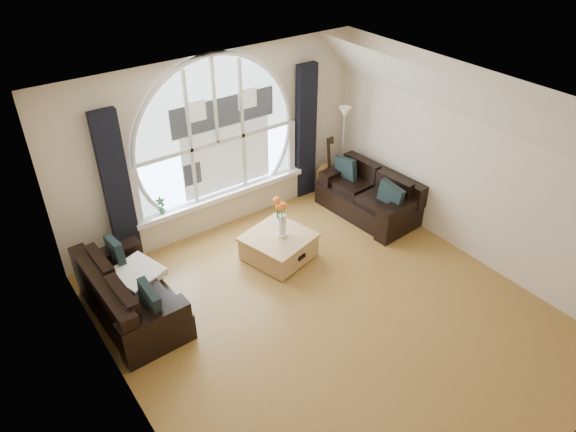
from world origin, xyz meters
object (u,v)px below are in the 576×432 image
object	(u,v)px
guitar	(326,163)
potted_plant	(161,206)
floor_lamp	(342,152)
coffee_chest	(279,246)
sofa_right	(368,193)
vase_flowers	(282,213)
sofa_left	(131,291)

from	to	relation	value
guitar	potted_plant	distance (m)	3.01
floor_lamp	coffee_chest	bearing A→B (deg)	-155.45
coffee_chest	potted_plant	size ratio (longest dim) A/B	3.20
guitar	potted_plant	world-z (taller)	guitar
sofa_right	coffee_chest	xyz separation A→B (m)	(-1.86, -0.13, -0.19)
vase_flowers	guitar	size ratio (longest dim) A/B	0.66
sofa_left	sofa_right	distance (m)	4.03
sofa_left	floor_lamp	size ratio (longest dim) A/B	1.06
guitar	coffee_chest	bearing A→B (deg)	-131.81
sofa_left	sofa_right	world-z (taller)	sofa_left
sofa_right	vase_flowers	bearing A→B (deg)	-179.71
sofa_right	coffee_chest	size ratio (longest dim) A/B	1.89
vase_flowers	guitar	distance (m)	2.12
sofa_right	vase_flowers	xyz separation A→B (m)	(-1.81, -0.15, 0.38)
coffee_chest	vase_flowers	world-z (taller)	vase_flowers
sofa_left	floor_lamp	bearing A→B (deg)	8.85
sofa_right	floor_lamp	size ratio (longest dim) A/B	1.03
guitar	potted_plant	size ratio (longest dim) A/B	3.90
coffee_chest	floor_lamp	xyz separation A→B (m)	(1.92, 0.88, 0.59)
vase_flowers	floor_lamp	world-z (taller)	floor_lamp
vase_flowers	guitar	xyz separation A→B (m)	(1.75, 1.16, -0.25)
sofa_left	coffee_chest	size ratio (longest dim) A/B	1.94
sofa_left	coffee_chest	xyz separation A→B (m)	(2.17, -0.09, -0.19)
sofa_left	vase_flowers	world-z (taller)	vase_flowers
floor_lamp	potted_plant	size ratio (longest dim) A/B	5.88
coffee_chest	floor_lamp	bearing A→B (deg)	9.57
coffee_chest	sofa_right	bearing A→B (deg)	-11.12
floor_lamp	guitar	xyz separation A→B (m)	(-0.12, 0.26, -0.27)
sofa_right	guitar	distance (m)	1.03
vase_flowers	floor_lamp	size ratio (longest dim) A/B	0.44
guitar	floor_lamp	bearing A→B (deg)	-50.60
sofa_right	vase_flowers	size ratio (longest dim) A/B	2.35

